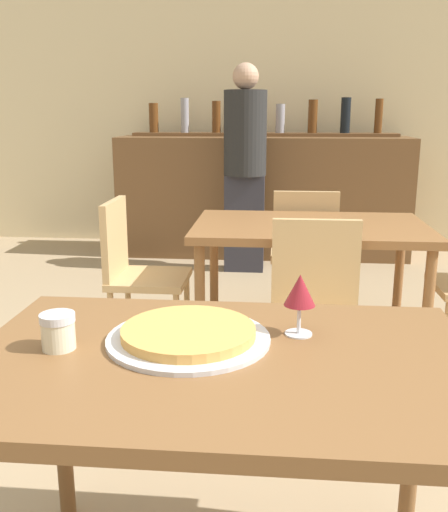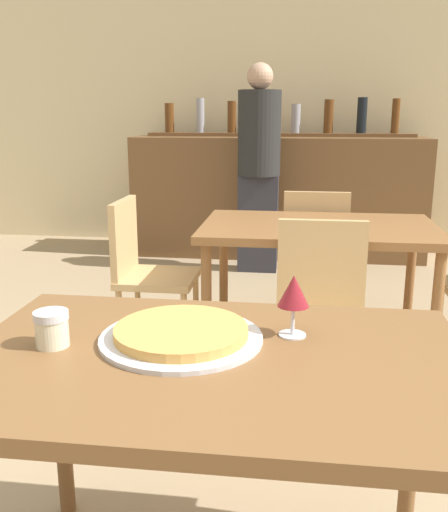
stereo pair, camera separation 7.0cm
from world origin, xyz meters
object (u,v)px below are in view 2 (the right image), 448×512
object	(u,v)px
chair_far_side_back	(315,248)
person_standing	(259,162)
pizza_tray	(181,334)
wine_glass	(294,293)
chair_far_side_left	(144,266)
cheese_shaker	(52,329)
chair_far_side_front	(321,307)

from	to	relation	value
chair_far_side_back	person_standing	world-z (taller)	person_standing
pizza_tray	person_standing	size ratio (longest dim) A/B	0.25
chair_far_side_back	wine_glass	bearing A→B (deg)	86.78
chair_far_side_back	person_standing	size ratio (longest dim) A/B	0.51
chair_far_side_left	person_standing	distance (m)	1.85
chair_far_side_back	cheese_shaker	distance (m)	2.31
chair_far_side_back	wine_glass	world-z (taller)	wine_glass
pizza_tray	wine_glass	world-z (taller)	wine_glass
chair_far_side_front	chair_far_side_left	world-z (taller)	same
chair_far_side_front	person_standing	xyz separation A→B (m)	(-0.43, 2.28, 0.41)
pizza_tray	person_standing	bearing A→B (deg)	90.71
chair_far_side_front	chair_far_side_left	bearing A→B (deg)	149.08
pizza_tray	person_standing	world-z (taller)	person_standing
chair_far_side_front	person_standing	size ratio (longest dim) A/B	0.51
chair_far_side_front	chair_far_side_back	distance (m)	1.10
person_standing	chair_far_side_front	bearing A→B (deg)	-79.37
chair_far_side_front	pizza_tray	size ratio (longest dim) A/B	2.06
chair_far_side_back	wine_glass	size ratio (longest dim) A/B	5.27
pizza_tray	cheese_shaker	bearing A→B (deg)	-166.23
chair_far_side_left	pizza_tray	size ratio (longest dim) A/B	2.06
chair_far_side_front	pizza_tray	distance (m)	1.12
cheese_shaker	person_standing	xyz separation A→B (m)	(0.26, 3.37, 0.12)
cheese_shaker	wine_glass	bearing A→B (deg)	13.86
wine_glass	chair_far_side_front	bearing A→B (deg)	83.07
chair_far_side_back	person_standing	distance (m)	1.33
wine_glass	chair_far_side_left	bearing A→B (deg)	118.19
pizza_tray	cheese_shaker	size ratio (longest dim) A/B	4.61
chair_far_side_left	wine_glass	world-z (taller)	wine_glass
chair_far_side_front	chair_far_side_left	size ratio (longest dim) A/B	1.00
chair_far_side_left	cheese_shaker	distance (m)	1.68
chair_far_side_back	chair_far_side_front	bearing A→B (deg)	90.00
cheese_shaker	person_standing	bearing A→B (deg)	85.57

